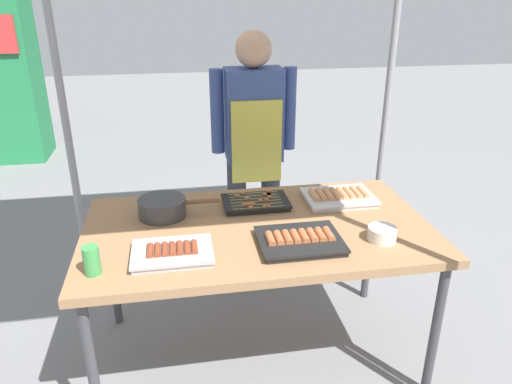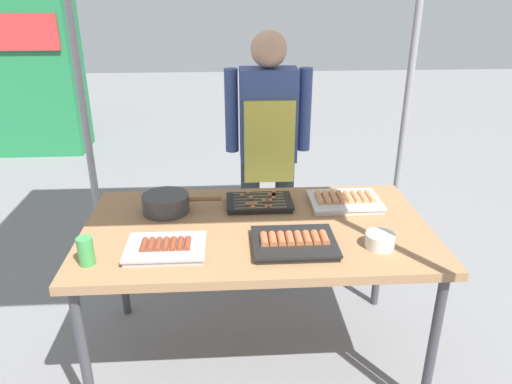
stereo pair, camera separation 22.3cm
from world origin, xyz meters
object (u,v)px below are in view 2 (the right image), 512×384
tray_meat_skewers (259,203)px  tray_pork_links (345,200)px  cooking_wok (166,203)px  neighbor_stall_left (30,77)px  tray_spring_rolls (294,242)px  condiment_bowl (380,240)px  drink_cup_near_edge (86,251)px  stall_table (257,236)px  vendor_woman (268,139)px  tray_grilled_sausages (166,248)px

tray_meat_skewers → tray_pork_links: (0.43, -0.01, 0.01)m
cooking_wok → neighbor_stall_left: neighbor_stall_left is taller
tray_spring_rolls → condiment_bowl: condiment_bowl is taller
condiment_bowl → drink_cup_near_edge: (-1.21, -0.06, 0.03)m
stall_table → tray_pork_links: bearing=24.4°
tray_spring_rolls → cooking_wok: size_ratio=0.91×
tray_spring_rolls → vendor_woman: size_ratio=0.23×
neighbor_stall_left → tray_grilled_sausages: bearing=-63.3°
tray_pork_links → condiment_bowl: condiment_bowl is taller
tray_spring_rolls → tray_pork_links: bearing=52.7°
cooking_wok → tray_meat_skewers: bearing=4.7°
tray_spring_rolls → condiment_bowl: 0.36m
stall_table → condiment_bowl: size_ratio=12.77×
tray_spring_rolls → drink_cup_near_edge: 0.85m
drink_cup_near_edge → vendor_woman: 1.40m
drink_cup_near_edge → condiment_bowl: bearing=3.1°
stall_table → tray_spring_rolls: tray_spring_rolls is taller
cooking_wok → vendor_woman: vendor_woman is taller
condiment_bowl → neighbor_stall_left: neighbor_stall_left is taller
tray_meat_skewers → condiment_bowl: condiment_bowl is taller
condiment_bowl → drink_cup_near_edge: size_ratio=1.06×
stall_table → cooking_wok: cooking_wok is taller
vendor_woman → neighbor_stall_left: neighbor_stall_left is taller
drink_cup_near_edge → tray_grilled_sausages: bearing=13.9°
stall_table → cooking_wok: size_ratio=4.11×
stall_table → condiment_bowl: bearing=-23.8°
stall_table → tray_meat_skewers: size_ratio=4.84×
tray_grilled_sausages → neighbor_stall_left: neighbor_stall_left is taller
tray_spring_rolls → stall_table: bearing=125.9°
condiment_bowl → tray_spring_rolls: bearing=176.6°
tray_meat_skewers → neighbor_stall_left: bearing=124.8°
condiment_bowl → drink_cup_near_edge: bearing=-176.9°
tray_pork_links → drink_cup_near_edge: size_ratio=2.99×
tray_grilled_sausages → tray_meat_skewers: 0.61m
condiment_bowl → neighbor_stall_left: bearing=126.5°
condiment_bowl → stall_table: bearing=156.2°
tray_spring_rolls → vendor_woman: bearing=91.4°
tray_meat_skewers → cooking_wok: cooking_wok is taller
tray_pork_links → tray_meat_skewers: bearing=178.4°
tray_pork_links → condiment_bowl: (0.05, -0.44, 0.01)m
cooking_wok → drink_cup_near_edge: 0.54m
tray_meat_skewers → neighbor_stall_left: (-2.33, 3.35, 0.08)m
stall_table → tray_pork_links: tray_pork_links is taller
drink_cup_near_edge → neighbor_stall_left: 4.18m
cooking_wok → condiment_bowl: cooking_wok is taller
condiment_bowl → drink_cup_near_edge: drink_cup_near_edge is taller
tray_grilled_sausages → tray_spring_rolls: bearing=1.2°
tray_grilled_sausages → tray_meat_skewers: tray_grilled_sausages is taller
drink_cup_near_edge → tray_pork_links: bearing=23.3°
tray_pork_links → condiment_bowl: 0.44m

